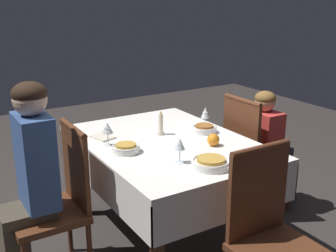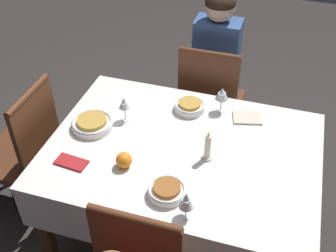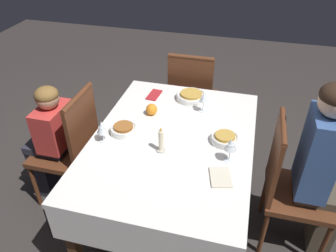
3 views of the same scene
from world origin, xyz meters
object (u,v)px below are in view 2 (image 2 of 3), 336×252
bowl_west (92,123)px  wine_glass_west (124,104)px  wine_glass_north (222,94)px  orange_fruit (124,160)px  chair_west (25,149)px  candle_centerpiece (207,148)px  bowl_south (167,190)px  chair_north (210,99)px  wine_glass_south (186,201)px  napkin_red_folded (247,118)px  bowl_north (190,106)px  dining_table (182,160)px  person_adult_denim (216,65)px  napkin_spare_side (71,162)px

bowl_west → wine_glass_west: wine_glass_west is taller
wine_glass_north → orange_fruit: wine_glass_north is taller
chair_west → candle_centerpiece: (1.11, 0.02, 0.29)m
candle_centerpiece → bowl_south: bearing=-112.7°
chair_west → bowl_south: chair_west is taller
chair_north → wine_glass_south: bearing=97.1°
chair_north → napkin_red_folded: 0.57m
chair_north → bowl_north: (-0.04, -0.44, 0.25)m
dining_table → person_adult_denim: (-0.01, 0.93, 0.05)m
bowl_north → napkin_spare_side: bearing=-126.9°
dining_table → bowl_west: bearing=178.1°
dining_table → person_adult_denim: person_adult_denim is taller
chair_north → bowl_west: bearing=56.0°
person_adult_denim → napkin_spare_side: (-0.49, -1.21, 0.04)m
dining_table → napkin_red_folded: 0.46m
orange_fruit → bowl_south: bearing=-24.2°
person_adult_denim → candle_centerpiece: (0.15, -0.97, 0.10)m
wine_glass_north → bowl_south: 0.72m
wine_glass_west → orange_fruit: bearing=-69.2°
wine_glass_south → napkin_spare_side: bearing=166.8°
bowl_west → orange_fruit: bearing=-39.4°
bowl_west → bowl_north: bearing=33.5°
wine_glass_west → orange_fruit: wine_glass_west is taller
bowl_north → napkin_red_folded: bearing=3.0°
wine_glass_south → napkin_red_folded: bearing=78.9°
bowl_south → napkin_spare_side: 0.53m
dining_table → bowl_west: 0.54m
chair_west → napkin_spare_side: chair_west is taller
bowl_west → napkin_red_folded: size_ratio=1.24×
wine_glass_west → bowl_south: bearing=-50.0°
chair_north → napkin_spare_side: size_ratio=5.62×
wine_glass_south → bowl_west: wine_glass_south is taller
napkin_red_folded → wine_glass_north: bearing=169.9°
bowl_north → dining_table: bearing=-81.3°
bowl_west → bowl_south: bearing=-32.7°
wine_glass_west → candle_centerpiece: candle_centerpiece is taller
bowl_north → wine_glass_north: 0.20m
chair_west → orange_fruit: 0.79m
person_adult_denim → napkin_red_folded: person_adult_denim is taller
napkin_red_folded → dining_table: bearing=-129.3°
bowl_west → person_adult_denim: bearing=60.8°
wine_glass_north → orange_fruit: bearing=-121.8°
chair_west → orange_fruit: bearing=77.4°
wine_glass_north → bowl_west: (-0.65, -0.36, -0.09)m
bowl_north → wine_glass_west: size_ratio=1.17×
orange_fruit → napkin_red_folded: (0.53, 0.56, -0.04)m
orange_fruit → wine_glass_west: bearing=110.8°
bowl_south → candle_centerpiece: size_ratio=1.02×
person_adult_denim → bowl_north: person_adult_denim is taller
bowl_south → napkin_spare_side: size_ratio=1.04×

